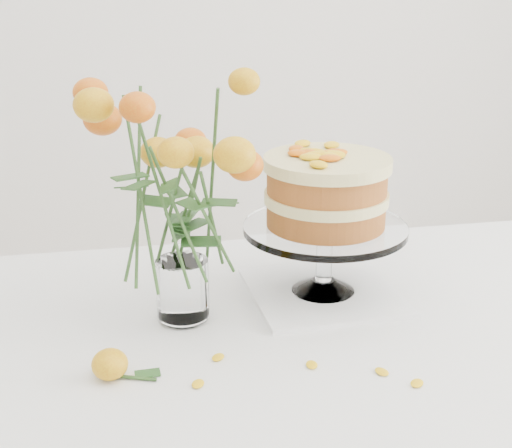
{
  "coord_description": "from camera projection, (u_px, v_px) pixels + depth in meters",
  "views": [
    {
      "loc": [
        -0.39,
        -1.03,
        1.34
      ],
      "look_at": [
        -0.17,
        0.12,
        0.92
      ],
      "focal_mm": 50.0,
      "sensor_mm": 36.0,
      "label": 1
    }
  ],
  "objects": [
    {
      "name": "rose_vase",
      "position": [
        178.0,
        174.0,
        1.16
      ],
      "size": [
        0.39,
        0.39,
        0.45
      ],
      "rotation": [
        0.0,
        0.0,
        -0.41
      ],
      "color": "white",
      "rests_on": "table"
    },
    {
      "name": "stray_petal_a",
      "position": [
        312.0,
        365.0,
        1.11
      ],
      "size": [
        0.03,
        0.02,
        0.0
      ],
      "primitive_type": "ellipsoid",
      "color": "yellow",
      "rests_on": "table"
    },
    {
      "name": "napkin",
      "position": [
        323.0,
        292.0,
        1.35
      ],
      "size": [
        0.28,
        0.28,
        0.01
      ],
      "primitive_type": "cube",
      "rotation": [
        0.0,
        0.0,
        0.05
      ],
      "color": "white",
      "rests_on": "table"
    },
    {
      "name": "stray_petal_e",
      "position": [
        198.0,
        384.0,
        1.06
      ],
      "size": [
        0.03,
        0.02,
        0.0
      ],
      "primitive_type": "ellipsoid",
      "color": "yellow",
      "rests_on": "table"
    },
    {
      "name": "table",
      "position": [
        362.0,
        370.0,
        1.25
      ],
      "size": [
        1.43,
        0.93,
        0.76
      ],
      "color": "tan",
      "rests_on": "ground"
    },
    {
      "name": "cake_stand",
      "position": [
        326.0,
        199.0,
        1.29
      ],
      "size": [
        0.3,
        0.3,
        0.27
      ],
      "rotation": [
        0.0,
        0.0,
        -0.23
      ],
      "color": "white",
      "rests_on": "napkin"
    },
    {
      "name": "loose_rose_near",
      "position": [
        110.0,
        364.0,
        1.07
      ],
      "size": [
        0.1,
        0.06,
        0.05
      ],
      "rotation": [
        0.0,
        0.0,
        -0.36
      ],
      "color": "yellow",
      "rests_on": "table"
    },
    {
      "name": "stray_petal_c",
      "position": [
        417.0,
        383.0,
        1.06
      ],
      "size": [
        0.03,
        0.02,
        0.0
      ],
      "primitive_type": "ellipsoid",
      "color": "yellow",
      "rests_on": "table"
    },
    {
      "name": "stray_petal_d",
      "position": [
        218.0,
        358.0,
        1.13
      ],
      "size": [
        0.03,
        0.02,
        0.0
      ],
      "primitive_type": "ellipsoid",
      "color": "yellow",
      "rests_on": "table"
    },
    {
      "name": "stray_petal_b",
      "position": [
        382.0,
        372.0,
        1.09
      ],
      "size": [
        0.03,
        0.02,
        0.0
      ],
      "primitive_type": "ellipsoid",
      "color": "yellow",
      "rests_on": "table"
    }
  ]
}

